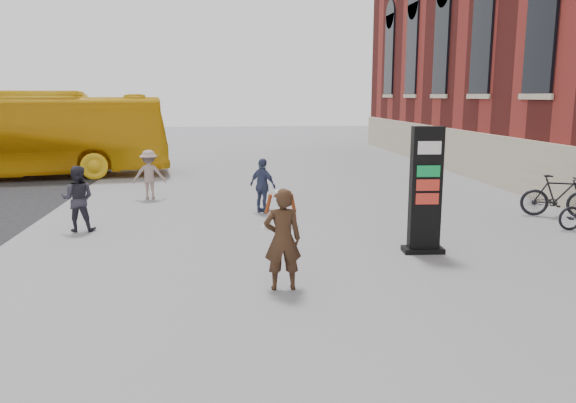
{
  "coord_description": "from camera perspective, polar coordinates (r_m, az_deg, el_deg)",
  "views": [
    {
      "loc": [
        -0.15,
        -8.69,
        3.19
      ],
      "look_at": [
        0.96,
        1.22,
        1.3
      ],
      "focal_mm": 35.0,
      "sensor_mm": 36.0,
      "label": 1
    }
  ],
  "objects": [
    {
      "name": "ground",
      "position": [
        9.26,
        -5.15,
        -9.46
      ],
      "size": [
        100.0,
        100.0,
        0.0
      ],
      "primitive_type": "plane",
      "color": "#9E9EA3"
    },
    {
      "name": "info_pylon",
      "position": [
        11.69,
        13.79,
        1.09
      ],
      "size": [
        0.85,
        0.47,
        2.59
      ],
      "rotation": [
        0.0,
        0.0,
        -0.06
      ],
      "color": "black",
      "rests_on": "ground"
    },
    {
      "name": "woman",
      "position": [
        9.26,
        -0.57,
        -3.72
      ],
      "size": [
        0.65,
        0.58,
        1.71
      ],
      "rotation": [
        0.0,
        0.0,
        3.16
      ],
      "color": "black",
      "rests_on": "ground"
    },
    {
      "name": "bus",
      "position": [
        24.42,
        -26.5,
        6.08
      ],
      "size": [
        12.35,
        4.46,
        3.36
      ],
      "primitive_type": "imported",
      "rotation": [
        0.0,
        0.0,
        1.71
      ],
      "color": "gold",
      "rests_on": "road"
    },
    {
      "name": "pedestrian_a",
      "position": [
        14.17,
        -20.57,
        0.27
      ],
      "size": [
        0.76,
        0.59,
        1.57
      ],
      "primitive_type": "imported",
      "rotation": [
        0.0,
        0.0,
        3.14
      ],
      "color": "#2C2A35",
      "rests_on": "ground"
    },
    {
      "name": "pedestrian_b",
      "position": [
        18.01,
        -13.91,
        2.68
      ],
      "size": [
        1.02,
        0.63,
        1.53
      ],
      "primitive_type": "imported",
      "rotation": [
        0.0,
        0.0,
        3.21
      ],
      "color": "gray",
      "rests_on": "ground"
    },
    {
      "name": "pedestrian_c",
      "position": [
        15.38,
        -2.57,
        1.61
      ],
      "size": [
        0.88,
        0.88,
        1.5
      ],
      "primitive_type": "imported",
      "rotation": [
        0.0,
        0.0,
        2.35
      ],
      "color": "#384263",
      "rests_on": "ground"
    },
    {
      "name": "bike_7",
      "position": [
        16.49,
        25.74,
        0.49
      ],
      "size": [
        1.92,
        1.18,
        1.12
      ],
      "primitive_type": "imported",
      "rotation": [
        0.0,
        0.0,
        1.19
      ],
      "color": "black",
      "rests_on": "ground"
    }
  ]
}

